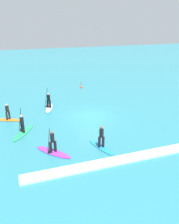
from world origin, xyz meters
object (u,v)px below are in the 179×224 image
at_px(surfer_on_green_board, 23,129).
at_px(surfer_on_orange_board, 8,116).
at_px(surfer_on_blue_board, 101,142).
at_px(surfer_on_white_board, 49,104).
at_px(surfer_on_purple_board, 53,148).
at_px(marker_buoy, 81,87).

relative_size(surfer_on_green_board, surfer_on_orange_board, 1.08).
xyz_separation_m(surfer_on_green_board, surfer_on_blue_board, (5.71, -4.47, 0.16)).
height_order(surfer_on_green_board, surfer_on_white_board, surfer_on_white_board).
bearing_deg(surfer_on_white_board, surfer_on_blue_board, -148.41).
height_order(surfer_on_white_board, surfer_on_blue_board, surfer_on_white_board).
height_order(surfer_on_purple_board, surfer_on_blue_board, surfer_on_purple_board).
relative_size(surfer_on_blue_board, marker_buoy, 2.96).
bearing_deg(surfer_on_blue_board, surfer_on_purple_board, 63.26).
bearing_deg(surfer_on_green_board, marker_buoy, -4.42).
bearing_deg(surfer_on_orange_board, surfer_on_white_board, -131.38).
xyz_separation_m(surfer_on_blue_board, marker_buoy, (3.18, 16.36, -0.39)).
bearing_deg(surfer_on_green_board, surfer_on_orange_board, 53.00).
height_order(surfer_on_purple_board, marker_buoy, surfer_on_purple_board).
height_order(surfer_on_white_board, marker_buoy, surfer_on_white_board).
relative_size(surfer_on_green_board, surfer_on_blue_board, 1.07).
xyz_separation_m(surfer_on_purple_board, surfer_on_blue_board, (3.71, -0.49, 0.13)).
xyz_separation_m(surfer_on_orange_board, marker_buoy, (10.13, 8.60, -0.30)).
bearing_deg(surfer_on_white_board, surfer_on_green_board, 166.26).
height_order(surfer_on_orange_board, surfer_on_blue_board, surfer_on_blue_board).
height_order(surfer_on_white_board, surfer_on_orange_board, surfer_on_white_board).
xyz_separation_m(surfer_on_green_board, marker_buoy, (8.89, 11.89, -0.23)).
xyz_separation_m(surfer_on_purple_board, marker_buoy, (6.89, 15.87, -0.26)).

